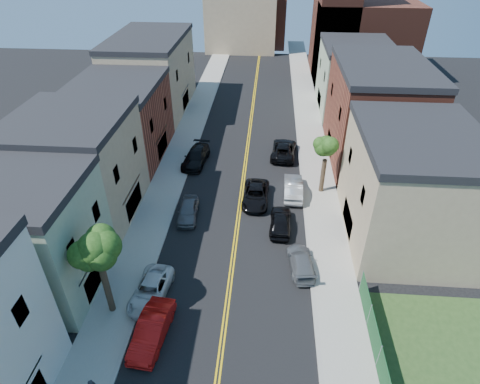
% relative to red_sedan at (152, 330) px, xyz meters
% --- Properties ---
extents(sidewalk_left, '(3.20, 100.00, 0.15)m').
position_rel_red_sedan_xyz_m(sidewalk_left, '(-3.37, 27.96, -0.74)').
color(sidewalk_left, gray).
rests_on(sidewalk_left, ground).
extents(sidewalk_right, '(3.20, 100.00, 0.15)m').
position_rel_red_sedan_xyz_m(sidewalk_right, '(12.43, 27.96, -0.74)').
color(sidewalk_right, gray).
rests_on(sidewalk_right, ground).
extents(curb_left, '(0.30, 100.00, 0.15)m').
position_rel_red_sedan_xyz_m(curb_left, '(-1.62, 27.96, -0.74)').
color(curb_left, gray).
rests_on(curb_left, ground).
extents(curb_right, '(0.30, 100.00, 0.15)m').
position_rel_red_sedan_xyz_m(curb_right, '(10.68, 27.96, -0.74)').
color(curb_right, gray).
rests_on(curb_right, ground).
extents(bldg_left_palegrn, '(9.00, 8.00, 8.50)m').
position_rel_red_sedan_xyz_m(bldg_left_palegrn, '(-9.47, 3.96, 3.44)').
color(bldg_left_palegrn, gray).
rests_on(bldg_left_palegrn, ground).
extents(bldg_left_tan_near, '(9.00, 10.00, 9.00)m').
position_rel_red_sedan_xyz_m(bldg_left_tan_near, '(-9.47, 12.96, 3.69)').
color(bldg_left_tan_near, '#998466').
rests_on(bldg_left_tan_near, ground).
extents(bldg_left_brick, '(9.00, 12.00, 8.00)m').
position_rel_red_sedan_xyz_m(bldg_left_brick, '(-9.47, 23.96, 3.19)').
color(bldg_left_brick, brown).
rests_on(bldg_left_brick, ground).
extents(bldg_left_tan_far, '(9.00, 16.00, 9.50)m').
position_rel_red_sedan_xyz_m(bldg_left_tan_far, '(-9.47, 37.96, 3.94)').
color(bldg_left_tan_far, '#998466').
rests_on(bldg_left_tan_far, ground).
extents(bldg_right_tan, '(9.00, 12.00, 9.00)m').
position_rel_red_sedan_xyz_m(bldg_right_tan, '(18.53, 11.96, 3.69)').
color(bldg_right_tan, '#998466').
rests_on(bldg_right_tan, ground).
extents(bldg_right_brick, '(9.00, 14.00, 10.00)m').
position_rel_red_sedan_xyz_m(bldg_right_brick, '(18.53, 25.96, 4.19)').
color(bldg_right_brick, brown).
rests_on(bldg_right_brick, ground).
extents(bldg_right_palegrn, '(9.00, 12.00, 8.50)m').
position_rel_red_sedan_xyz_m(bldg_right_palegrn, '(18.53, 39.96, 3.44)').
color(bldg_right_palegrn, gray).
rests_on(bldg_right_palegrn, ground).
extents(church, '(16.20, 14.20, 22.60)m').
position_rel_red_sedan_xyz_m(church, '(20.86, 55.03, 6.43)').
color(church, '#4C2319').
rests_on(church, ground).
extents(backdrop_left, '(14.00, 8.00, 12.00)m').
position_rel_red_sedan_xyz_m(backdrop_left, '(0.53, 69.96, 5.19)').
color(backdrop_left, '#998466').
rests_on(backdrop_left, ground).
extents(backdrop_center, '(10.00, 8.00, 10.00)m').
position_rel_red_sedan_xyz_m(backdrop_center, '(4.53, 73.96, 4.19)').
color(backdrop_center, brown).
rests_on(backdrop_center, ground).
extents(fence_right, '(0.04, 15.00, 1.90)m').
position_rel_red_sedan_xyz_m(fence_right, '(14.03, -2.54, 0.29)').
color(fence_right, '#143F1E').
rests_on(fence_right, sidewalk_right).
extents(tree_left_mid, '(5.20, 5.20, 9.29)m').
position_rel_red_sedan_xyz_m(tree_left_mid, '(-3.35, 1.97, 5.77)').
color(tree_left_mid, '#332819').
rests_on(tree_left_mid, sidewalk_left).
extents(tree_right_far, '(4.40, 4.40, 8.03)m').
position_rel_red_sedan_xyz_m(tree_right_far, '(12.45, 17.97, 4.95)').
color(tree_right_far, '#332819').
rests_on(tree_right_far, sidewalk_right).
extents(red_sedan, '(2.19, 5.06, 1.62)m').
position_rel_red_sedan_xyz_m(red_sedan, '(0.00, 0.00, 0.00)').
color(red_sedan, '#BA0F0C').
rests_on(red_sedan, ground).
extents(white_pickup, '(2.66, 5.05, 1.36)m').
position_rel_red_sedan_xyz_m(white_pickup, '(-0.97, 3.36, -0.13)').
color(white_pickup, silver).
rests_on(white_pickup, ground).
extents(grey_car_left, '(1.97, 4.38, 1.46)m').
position_rel_red_sedan_xyz_m(grey_car_left, '(-0.05, 12.89, -0.08)').
color(grey_car_left, '#53545A').
rests_on(grey_car_left, ground).
extents(black_car_left, '(2.86, 5.77, 1.61)m').
position_rel_red_sedan_xyz_m(black_car_left, '(-0.97, 22.66, -0.00)').
color(black_car_left, black).
rests_on(black_car_left, ground).
extents(grey_car_right, '(2.31, 4.63, 1.29)m').
position_rel_red_sedan_xyz_m(grey_car_right, '(9.89, 7.09, -0.16)').
color(grey_car_right, '#5B5F63').
rests_on(grey_car_right, ground).
extents(black_car_right, '(2.03, 4.64, 1.55)m').
position_rel_red_sedan_xyz_m(black_car_right, '(8.33, 11.90, -0.03)').
color(black_car_right, black).
rests_on(black_car_right, ground).
extents(silver_car_right, '(1.85, 5.04, 1.65)m').
position_rel_red_sedan_xyz_m(silver_car_right, '(9.60, 17.23, 0.02)').
color(silver_car_right, '#A8ABB0').
rests_on(silver_car_right, ground).
extents(dark_car_right_far, '(3.17, 5.93, 1.58)m').
position_rel_red_sedan_xyz_m(dark_car_right_far, '(8.79, 25.18, -0.02)').
color(dark_car_right_far, black).
rests_on(dark_car_right_far, ground).
extents(black_suv_lane, '(2.57, 5.32, 1.46)m').
position_rel_red_sedan_xyz_m(black_suv_lane, '(5.98, 15.82, -0.08)').
color(black_suv_lane, black).
rests_on(black_suv_lane, ground).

